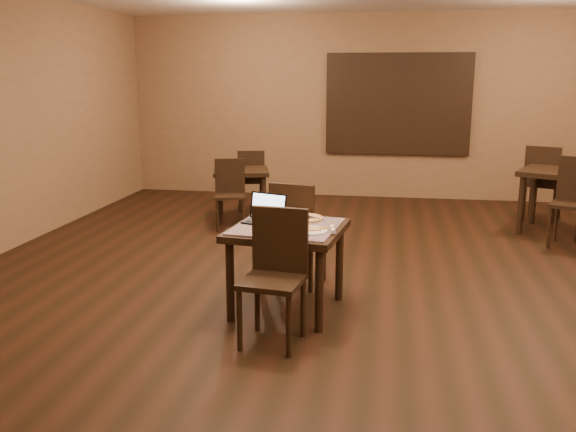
% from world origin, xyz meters
% --- Properties ---
extents(ground, '(10.00, 10.00, 0.00)m').
position_xyz_m(ground, '(0.00, 0.00, 0.00)').
color(ground, black).
rests_on(ground, ground).
extents(wall_back, '(8.00, 0.02, 3.00)m').
position_xyz_m(wall_back, '(0.00, 5.00, 1.50)').
color(wall_back, '#826042').
rests_on(wall_back, ground).
extents(mural, '(2.34, 0.05, 1.64)m').
position_xyz_m(mural, '(0.50, 4.96, 1.55)').
color(mural, navy).
rests_on(mural, wall_back).
extents(tiled_table, '(1.03, 1.03, 0.76)m').
position_xyz_m(tiled_table, '(-0.45, -0.30, 0.66)').
color(tiled_table, black).
rests_on(tiled_table, ground).
extents(chair_main_near, '(0.50, 0.50, 1.03)m').
position_xyz_m(chair_main_near, '(-0.43, -0.91, 0.58)').
color(chair_main_near, black).
rests_on(chair_main_near, ground).
extents(chair_main_far, '(0.54, 0.54, 1.03)m').
position_xyz_m(chair_main_far, '(-0.47, 0.31, 0.58)').
color(chair_main_far, black).
rests_on(chair_main_far, ground).
extents(laptop, '(0.42, 0.38, 0.24)m').
position_xyz_m(laptop, '(-0.65, -0.20, 0.83)').
color(laptop, black).
rests_on(laptop, tiled_table).
extents(plate, '(0.29, 0.29, 0.02)m').
position_xyz_m(plate, '(-0.23, -0.48, 0.77)').
color(plate, white).
rests_on(plate, tiled_table).
extents(pizza_slice, '(0.24, 0.24, 0.02)m').
position_xyz_m(pizza_slice, '(-0.23, -0.48, 0.79)').
color(pizza_slice, beige).
rests_on(pizza_slice, plate).
extents(pizza_pan, '(0.34, 0.34, 0.01)m').
position_xyz_m(pizza_pan, '(-0.33, -0.06, 0.77)').
color(pizza_pan, silver).
rests_on(pizza_pan, tiled_table).
extents(pizza_whole, '(0.32, 0.32, 0.02)m').
position_xyz_m(pizza_whole, '(-0.33, -0.06, 0.78)').
color(pizza_whole, beige).
rests_on(pizza_whole, pizza_pan).
extents(spatula, '(0.26, 0.24, 0.01)m').
position_xyz_m(spatula, '(-0.31, -0.08, 0.79)').
color(spatula, silver).
rests_on(spatula, pizza_whole).
extents(napkin_roll, '(0.07, 0.18, 0.04)m').
position_xyz_m(napkin_roll, '(-0.05, -0.44, 0.78)').
color(napkin_roll, white).
rests_on(napkin_roll, tiled_table).
extents(other_table_a, '(1.17, 1.17, 0.83)m').
position_xyz_m(other_table_a, '(2.55, 2.94, 0.69)').
color(other_table_a, black).
rests_on(other_table_a, ground).
extents(other_table_a_chair_near, '(0.61, 0.61, 1.07)m').
position_xyz_m(other_table_a_chair_near, '(2.59, 2.31, 0.60)').
color(other_table_a_chair_near, black).
rests_on(other_table_a_chair_near, ground).
extents(other_table_a_chair_far, '(0.61, 0.61, 1.07)m').
position_xyz_m(other_table_a_chair_far, '(2.51, 3.57, 0.60)').
color(other_table_a_chair_far, black).
rests_on(other_table_a_chair_far, ground).
extents(other_table_b, '(0.93, 0.93, 0.72)m').
position_xyz_m(other_table_b, '(-1.68, 3.04, 0.59)').
color(other_table_b, black).
rests_on(other_table_b, ground).
extents(other_table_b_chair_near, '(0.49, 0.49, 0.92)m').
position_xyz_m(other_table_b_chair_near, '(-1.70, 2.50, 0.52)').
color(other_table_b_chair_near, black).
rests_on(other_table_b_chair_near, ground).
extents(other_table_b_chair_far, '(0.49, 0.49, 0.92)m').
position_xyz_m(other_table_b_chair_far, '(-1.65, 3.58, 0.52)').
color(other_table_b_chair_far, black).
rests_on(other_table_b_chair_far, ground).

